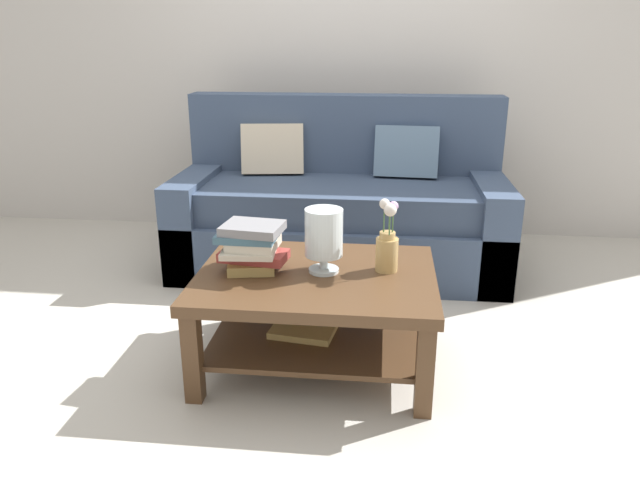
# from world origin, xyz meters

# --- Properties ---
(ground_plane) EXTENTS (10.00, 10.00, 0.00)m
(ground_plane) POSITION_xyz_m (0.00, 0.00, 0.00)
(ground_plane) COLOR #B7B2A8
(back_wall) EXTENTS (6.40, 0.12, 2.70)m
(back_wall) POSITION_xyz_m (0.00, 1.65, 1.35)
(back_wall) COLOR #BCB7B2
(back_wall) RESTS_ON ground
(couch) EXTENTS (2.04, 0.90, 1.06)m
(couch) POSITION_xyz_m (0.02, 0.85, 0.36)
(couch) COLOR #384760
(couch) RESTS_ON ground
(coffee_table) EXTENTS (1.03, 0.80, 0.44)m
(coffee_table) POSITION_xyz_m (0.01, -0.43, 0.32)
(coffee_table) COLOR #4C331E
(coffee_table) RESTS_ON ground
(book_stack_main) EXTENTS (0.31, 0.23, 0.22)m
(book_stack_main) POSITION_xyz_m (-0.27, -0.43, 0.56)
(book_stack_main) COLOR tan
(book_stack_main) RESTS_ON coffee_table
(glass_hurricane_vase) EXTENTS (0.16, 0.16, 0.28)m
(glass_hurricane_vase) POSITION_xyz_m (0.05, -0.41, 0.61)
(glass_hurricane_vase) COLOR silver
(glass_hurricane_vase) RESTS_ON coffee_table
(flower_pitcher) EXTENTS (0.10, 0.12, 0.33)m
(flower_pitcher) POSITION_xyz_m (0.32, -0.37, 0.57)
(flower_pitcher) COLOR tan
(flower_pitcher) RESTS_ON coffee_table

